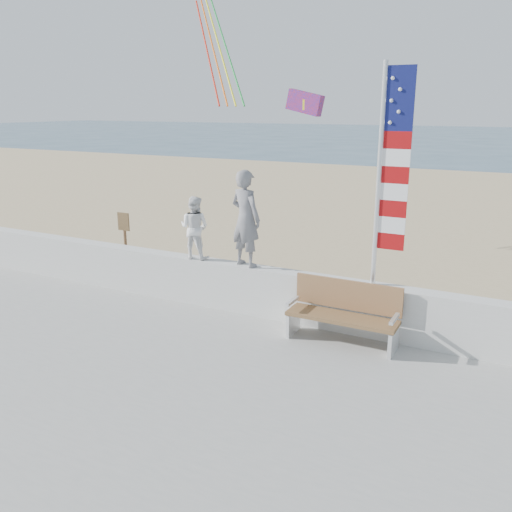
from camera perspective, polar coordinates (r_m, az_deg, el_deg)
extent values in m
plane|color=#314E63|center=(8.75, -6.72, -11.23)|extent=(220.00, 220.00, 0.00)
cube|color=tan|center=(16.52, 10.92, 1.65)|extent=(90.00, 40.00, 0.08)
cube|color=silver|center=(10.09, -0.49, -3.53)|extent=(30.00, 0.35, 0.90)
imported|color=slate|center=(9.79, -1.09, 3.96)|extent=(0.73, 0.58, 1.76)
imported|color=white|center=(10.41, -6.49, 3.00)|extent=(0.62, 0.50, 1.21)
cube|color=brown|center=(8.91, 9.02, -6.45)|extent=(1.80, 0.50, 0.06)
cube|color=#956841|center=(9.04, 9.65, -4.05)|extent=(1.80, 0.05, 0.50)
cube|color=white|center=(9.27, 3.94, -6.99)|extent=(0.06, 0.50, 0.40)
cube|color=silver|center=(9.08, 3.86, -4.76)|extent=(0.06, 0.45, 0.05)
cube|color=silver|center=(8.80, 14.26, -8.74)|extent=(0.06, 0.50, 0.40)
cube|color=silver|center=(8.60, 14.36, -6.43)|extent=(0.06, 0.45, 0.05)
cylinder|color=white|center=(8.78, 12.82, 7.99)|extent=(0.08, 0.08, 3.50)
cube|color=#0F1451|center=(8.65, 14.90, 15.73)|extent=(0.44, 0.02, 0.95)
cube|color=#9E0A0C|center=(8.90, 13.93, 1.50)|extent=(0.44, 0.02, 0.26)
cube|color=white|center=(8.84, 14.04, 3.16)|extent=(0.44, 0.02, 0.26)
cube|color=#9E0A0C|center=(8.79, 14.15, 4.85)|extent=(0.44, 0.02, 0.26)
cube|color=white|center=(8.75, 14.27, 6.55)|extent=(0.44, 0.02, 0.26)
cube|color=#9E0A0C|center=(8.71, 14.39, 8.26)|extent=(0.44, 0.02, 0.26)
cube|color=white|center=(8.69, 14.50, 9.99)|extent=(0.44, 0.02, 0.26)
cube|color=#9E0A0C|center=(8.67, 14.62, 11.73)|extent=(0.44, 0.02, 0.26)
sphere|color=white|center=(8.67, 13.93, 13.48)|extent=(0.06, 0.06, 0.06)
sphere|color=white|center=(8.64, 14.79, 14.48)|extent=(0.06, 0.06, 0.06)
sphere|color=white|center=(8.66, 14.07, 15.59)|extent=(0.06, 0.06, 0.06)
sphere|color=white|center=(8.64, 14.94, 16.60)|extent=(0.06, 0.06, 0.06)
sphere|color=white|center=(8.67, 14.21, 17.70)|extent=(0.06, 0.06, 0.06)
cube|color=red|center=(12.54, 5.17, 15.80)|extent=(0.90, 0.31, 0.61)
cube|color=yellow|center=(12.48, 5.83, 15.56)|extent=(0.31, 0.23, 0.22)
cylinder|color=red|center=(17.37, -5.19, 20.80)|extent=(2.36, 2.57, 3.28)
cylinder|color=orange|center=(17.26, -4.51, 20.85)|extent=(2.44, 2.57, 3.28)
cylinder|color=yellow|center=(17.14, -3.82, 20.90)|extent=(2.52, 2.57, 3.28)
cylinder|color=green|center=(17.03, -3.13, 20.94)|extent=(2.60, 2.57, 3.28)
cylinder|color=brown|center=(13.13, -13.54, 0.78)|extent=(0.07, 0.07, 1.20)
cube|color=brown|center=(12.97, -13.78, 3.54)|extent=(0.32, 0.03, 0.42)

